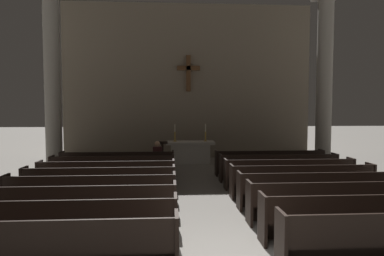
# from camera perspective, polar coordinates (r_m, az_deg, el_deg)

# --- Properties ---
(pew_left_row_1) EXTENTS (4.11, 0.50, 0.95)m
(pew_left_row_1) POSITION_cam_1_polar(r_m,az_deg,el_deg) (5.80, -24.09, -17.86)
(pew_left_row_1) COLOR black
(pew_left_row_1) RESTS_ON ground
(pew_left_row_2) EXTENTS (4.11, 0.50, 0.95)m
(pew_left_row_2) POSITION_cam_1_polar(r_m,az_deg,el_deg) (6.75, -20.83, -14.71)
(pew_left_row_2) COLOR black
(pew_left_row_2) RESTS_ON ground
(pew_left_row_3) EXTENTS (4.11, 0.50, 0.95)m
(pew_left_row_3) POSITION_cam_1_polar(r_m,az_deg,el_deg) (7.73, -18.44, -12.32)
(pew_left_row_3) COLOR black
(pew_left_row_3) RESTS_ON ground
(pew_left_row_4) EXTENTS (4.11, 0.50, 0.95)m
(pew_left_row_4) POSITION_cam_1_polar(r_m,az_deg,el_deg) (8.73, -16.63, -10.45)
(pew_left_row_4) COLOR black
(pew_left_row_4) RESTS_ON ground
(pew_left_row_5) EXTENTS (4.11, 0.50, 0.95)m
(pew_left_row_5) POSITION_cam_1_polar(r_m,az_deg,el_deg) (9.74, -15.21, -8.97)
(pew_left_row_5) COLOR black
(pew_left_row_5) RESTS_ON ground
(pew_left_row_6) EXTENTS (4.11, 0.50, 0.95)m
(pew_left_row_6) POSITION_cam_1_polar(r_m,az_deg,el_deg) (10.77, -14.06, -7.76)
(pew_left_row_6) COLOR black
(pew_left_row_6) RESTS_ON ground
(pew_left_row_7) EXTENTS (4.11, 0.50, 0.95)m
(pew_left_row_7) POSITION_cam_1_polar(r_m,az_deg,el_deg) (11.80, -13.12, -6.76)
(pew_left_row_7) COLOR black
(pew_left_row_7) RESTS_ON ground
(pew_left_row_8) EXTENTS (4.11, 0.50, 0.95)m
(pew_left_row_8) POSITION_cam_1_polar(r_m,az_deg,el_deg) (12.84, -12.34, -5.92)
(pew_left_row_8) COLOR black
(pew_left_row_8) RESTS_ON ground
(pew_right_row_2) EXTENTS (4.11, 0.50, 0.95)m
(pew_right_row_2) POSITION_cam_1_polar(r_m,az_deg,el_deg) (7.47, 27.34, -13.09)
(pew_right_row_2) COLOR black
(pew_right_row_2) RESTS_ON ground
(pew_right_row_3) EXTENTS (4.11, 0.50, 0.95)m
(pew_right_row_3) POSITION_cam_1_polar(r_m,az_deg,el_deg) (8.37, 23.51, -11.21)
(pew_right_row_3) COLOR black
(pew_right_row_3) RESTS_ON ground
(pew_right_row_4) EXTENTS (4.11, 0.50, 0.95)m
(pew_right_row_4) POSITION_cam_1_polar(r_m,az_deg,el_deg) (9.30, 20.47, -9.67)
(pew_right_row_4) COLOR black
(pew_right_row_4) RESTS_ON ground
(pew_right_row_5) EXTENTS (4.11, 0.50, 0.95)m
(pew_right_row_5) POSITION_cam_1_polar(r_m,az_deg,el_deg) (10.26, 18.01, -8.39)
(pew_right_row_5) COLOR black
(pew_right_row_5) RESTS_ON ground
(pew_right_row_6) EXTENTS (4.11, 0.50, 0.95)m
(pew_right_row_6) POSITION_cam_1_polar(r_m,az_deg,el_deg) (11.23, 15.99, -7.33)
(pew_right_row_6) COLOR black
(pew_right_row_6) RESTS_ON ground
(pew_right_row_7) EXTENTS (4.11, 0.50, 0.95)m
(pew_right_row_7) POSITION_cam_1_polar(r_m,az_deg,el_deg) (12.23, 14.30, -6.42)
(pew_right_row_7) COLOR black
(pew_right_row_7) RESTS_ON ground
(pew_right_row_8) EXTENTS (4.11, 0.50, 0.95)m
(pew_right_row_8) POSITION_cam_1_polar(r_m,az_deg,el_deg) (13.23, 12.87, -5.65)
(pew_right_row_8) COLOR black
(pew_right_row_8) RESTS_ON ground
(column_left_second) EXTENTS (0.98, 0.98, 7.28)m
(column_left_second) POSITION_cam_1_polar(r_m,az_deg,el_deg) (14.98, -22.36, 7.04)
(column_left_second) COLOR #9E998E
(column_left_second) RESTS_ON ground
(column_right_second) EXTENTS (0.98, 0.98, 7.28)m
(column_right_second) POSITION_cam_1_polar(r_m,az_deg,el_deg) (15.65, 21.32, 6.90)
(column_right_second) COLOR #9E998E
(column_right_second) RESTS_ON ground
(altar) EXTENTS (2.20, 0.90, 1.01)m
(altar) POSITION_cam_1_polar(r_m,az_deg,el_deg) (15.56, -0.30, -3.99)
(altar) COLOR #BCB7AD
(altar) RESTS_ON ground
(candlestick_left) EXTENTS (0.16, 0.16, 0.79)m
(candlestick_left) POSITION_cam_1_polar(r_m,az_deg,el_deg) (15.46, -2.89, -1.30)
(candlestick_left) COLOR #B79338
(candlestick_left) RESTS_ON altar
(candlestick_right) EXTENTS (0.16, 0.16, 0.79)m
(candlestick_right) POSITION_cam_1_polar(r_m,az_deg,el_deg) (15.54, 2.28, -1.27)
(candlestick_right) COLOR #B79338
(candlestick_right) RESTS_ON altar
(apse_with_cross) EXTENTS (12.37, 0.46, 7.70)m
(apse_with_cross) POSITION_cam_1_polar(r_m,az_deg,el_deg) (17.27, -0.66, 7.79)
(apse_with_cross) COLOR gray
(apse_with_cross) RESTS_ON ground
(lectern) EXTENTS (0.44, 0.36, 1.15)m
(lectern) POSITION_cam_1_polar(r_m,az_deg,el_deg) (14.35, -4.99, -4.58)
(lectern) COLOR black
(lectern) RESTS_ON ground
(lone_worshipper) EXTENTS (0.32, 0.43, 1.32)m
(lone_worshipper) POSITION_cam_1_polar(r_m,az_deg,el_deg) (12.71, -5.82, -4.98)
(lone_worshipper) COLOR #26262B
(lone_worshipper) RESTS_ON ground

